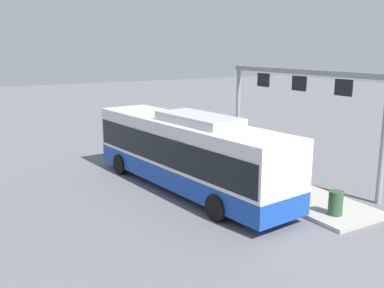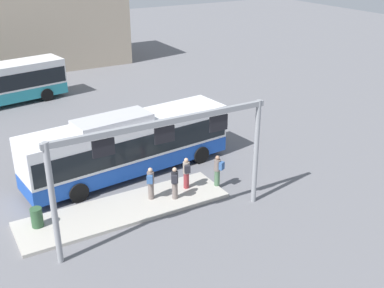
{
  "view_description": "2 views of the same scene",
  "coord_description": "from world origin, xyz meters",
  "px_view_note": "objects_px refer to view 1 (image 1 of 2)",
  "views": [
    {
      "loc": [
        -15.83,
        9.11,
        6.15
      ],
      "look_at": [
        1.48,
        -1.17,
        1.65
      ],
      "focal_mm": 40.36,
      "sensor_mm": 36.0,
      "label": 1
    },
    {
      "loc": [
        -8.65,
        -21.81,
        11.9
      ],
      "look_at": [
        3.19,
        -1.24,
        1.51
      ],
      "focal_mm": 44.39,
      "sensor_mm": 36.0,
      "label": 2
    }
  ],
  "objects_px": {
    "bus_main": "(186,150)",
    "person_boarding": "(217,143)",
    "person_waiting_mid": "(247,153)",
    "person_waiting_near": "(225,150)",
    "person_waiting_far": "(251,158)",
    "trash_bin": "(336,203)"
  },
  "relations": [
    {
      "from": "person_waiting_near",
      "to": "person_waiting_mid",
      "type": "distance_m",
      "value": 1.19
    },
    {
      "from": "bus_main",
      "to": "trash_bin",
      "type": "height_order",
      "value": "bus_main"
    },
    {
      "from": "person_waiting_near",
      "to": "person_waiting_far",
      "type": "xyz_separation_m",
      "value": [
        -2.03,
        -0.09,
        0.0
      ]
    },
    {
      "from": "person_boarding",
      "to": "trash_bin",
      "type": "bearing_deg",
      "value": 60.56
    },
    {
      "from": "bus_main",
      "to": "person_boarding",
      "type": "distance_m",
      "value": 5.05
    },
    {
      "from": "bus_main",
      "to": "person_waiting_near",
      "type": "height_order",
      "value": "bus_main"
    },
    {
      "from": "person_boarding",
      "to": "person_waiting_near",
      "type": "relative_size",
      "value": 1.0
    },
    {
      "from": "person_waiting_mid",
      "to": "person_waiting_far",
      "type": "bearing_deg",
      "value": 91.7
    },
    {
      "from": "bus_main",
      "to": "person_waiting_near",
      "type": "xyz_separation_m",
      "value": [
        1.71,
        -3.26,
        -0.76
      ]
    },
    {
      "from": "person_waiting_near",
      "to": "person_waiting_far",
      "type": "relative_size",
      "value": 1.0
    },
    {
      "from": "bus_main",
      "to": "person_boarding",
      "type": "relative_size",
      "value": 6.98
    },
    {
      "from": "person_boarding",
      "to": "person_waiting_mid",
      "type": "distance_m",
      "value": 2.53
    },
    {
      "from": "bus_main",
      "to": "person_boarding",
      "type": "xyz_separation_m",
      "value": [
        3.23,
        -3.8,
        -0.76
      ]
    },
    {
      "from": "person_waiting_mid",
      "to": "person_waiting_far",
      "type": "relative_size",
      "value": 1.0
    },
    {
      "from": "trash_bin",
      "to": "person_waiting_near",
      "type": "bearing_deg",
      "value": -1.9
    },
    {
      "from": "trash_bin",
      "to": "person_boarding",
      "type": "bearing_deg",
      "value": -5.05
    },
    {
      "from": "bus_main",
      "to": "trash_bin",
      "type": "xyz_separation_m",
      "value": [
        -5.69,
        -3.02,
        -1.2
      ]
    },
    {
      "from": "person_waiting_near",
      "to": "trash_bin",
      "type": "relative_size",
      "value": 1.86
    },
    {
      "from": "bus_main",
      "to": "person_waiting_mid",
      "type": "relative_size",
      "value": 6.98
    },
    {
      "from": "person_boarding",
      "to": "person_waiting_far",
      "type": "height_order",
      "value": "same"
    },
    {
      "from": "person_waiting_far",
      "to": "person_boarding",
      "type": "bearing_deg",
      "value": -64.28
    },
    {
      "from": "person_waiting_near",
      "to": "trash_bin",
      "type": "distance_m",
      "value": 7.42
    }
  ]
}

